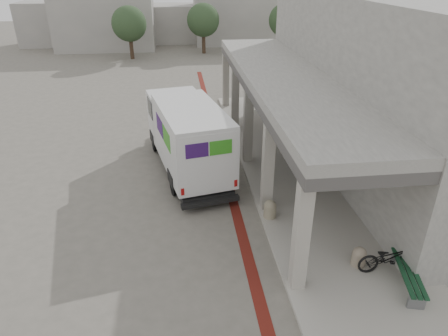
{
  "coord_description": "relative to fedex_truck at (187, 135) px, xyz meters",
  "views": [
    {
      "loc": [
        -0.86,
        -11.58,
        7.98
      ],
      "look_at": [
        0.61,
        0.89,
        1.6
      ],
      "focal_mm": 32.0,
      "sensor_mm": 36.0,
      "label": 1
    }
  ],
  "objects": [
    {
      "name": "bollard_near",
      "position": [
        4.72,
        -7.01,
        -1.21
      ],
      "size": [
        0.41,
        0.41,
        0.61
      ],
      "color": "gray",
      "rests_on": "sidewalk"
    },
    {
      "name": "tree_left",
      "position": [
        -4.41,
        23.92,
        1.55
      ],
      "size": [
        3.2,
        3.2,
        4.8
      ],
      "color": "#38281C",
      "rests_on": "ground"
    },
    {
      "name": "bollard_far",
      "position": [
        2.69,
        -4.24,
        -1.19
      ],
      "size": [
        0.43,
        0.43,
        0.65
      ],
      "color": "gray",
      "rests_on": "sidewalk"
    },
    {
      "name": "transit_building",
      "position": [
        7.42,
        0.42,
        1.77
      ],
      "size": [
        7.6,
        17.0,
        7.0
      ],
      "color": "gray",
      "rests_on": "ground"
    },
    {
      "name": "bench",
      "position": [
        5.7,
        -7.96,
        -1.17
      ],
      "size": [
        0.92,
        2.08,
        0.48
      ],
      "rotation": [
        0.0,
        0.0,
        -0.24
      ],
      "color": "slate",
      "rests_on": "sidewalk"
    },
    {
      "name": "utility_cabinet",
      "position": [
        5.59,
        -1.65,
        -0.98
      ],
      "size": [
        0.59,
        0.72,
        1.07
      ],
      "primitive_type": "cube",
      "rotation": [
        0.0,
        0.0,
        0.18
      ],
      "color": "slate",
      "rests_on": "sidewalk"
    },
    {
      "name": "fedex_truck",
      "position": [
        0.0,
        0.0,
        0.0
      ],
      "size": [
        3.55,
        7.47,
        3.07
      ],
      "rotation": [
        0.0,
        0.0,
        0.2
      ],
      "color": "black",
      "rests_on": "ground"
    },
    {
      "name": "ground",
      "position": [
        0.59,
        -4.08,
        -1.63
      ],
      "size": [
        120.0,
        120.0,
        0.0
      ],
      "primitive_type": "plane",
      "color": "#605C52",
      "rests_on": "ground"
    },
    {
      "name": "tree_right",
      "position": [
        10.59,
        24.92,
        1.55
      ],
      "size": [
        3.2,
        3.2,
        4.8
      ],
      "color": "#38281C",
      "rests_on": "ground"
    },
    {
      "name": "sidewalk",
      "position": [
        4.59,
        -4.08,
        -1.57
      ],
      "size": [
        4.4,
        28.0,
        0.12
      ],
      "primitive_type": "cube",
      "color": "#A09C90",
      "rests_on": "ground"
    },
    {
      "name": "bike_lane_stripe",
      "position": [
        1.59,
        -2.08,
        -1.63
      ],
      "size": [
        0.35,
        40.0,
        0.01
      ],
      "primitive_type": "cube",
      "color": "#5D1912",
      "rests_on": "ground"
    },
    {
      "name": "distant_backdrop",
      "position": [
        -2.25,
        31.8,
        1.07
      ],
      "size": [
        28.0,
        10.0,
        6.5
      ],
      "color": "gray",
      "rests_on": "ground"
    },
    {
      "name": "tree_mid",
      "position": [
        2.59,
        25.92,
        1.55
      ],
      "size": [
        3.2,
        3.2,
        4.8
      ],
      "color": "#38281C",
      "rests_on": "ground"
    },
    {
      "name": "bicycle_black",
      "position": [
        5.43,
        -7.35,
        -1.04
      ],
      "size": [
        1.8,
        0.63,
        0.95
      ],
      "primitive_type": "imported",
      "rotation": [
        0.0,
        0.0,
        1.57
      ],
      "color": "black",
      "rests_on": "sidewalk"
    }
  ]
}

